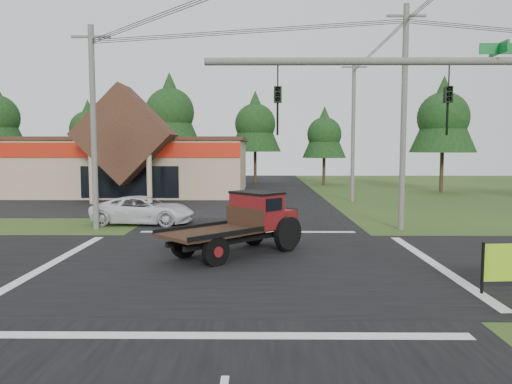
{
  "coord_description": "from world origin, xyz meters",
  "views": [
    {
      "loc": [
        0.65,
        -17.88,
        4.23
      ],
      "look_at": [
        0.44,
        5.29,
        2.2
      ],
      "focal_mm": 35.0,
      "sensor_mm": 36.0,
      "label": 1
    }
  ],
  "objects": [
    {
      "name": "ground",
      "position": [
        0.0,
        0.0,
        0.0
      ],
      "size": [
        120.0,
        120.0,
        0.0
      ],
      "primitive_type": "plane",
      "color": "#29491A",
      "rests_on": "ground"
    },
    {
      "name": "road_ns",
      "position": [
        0.0,
        0.0,
        0.01
      ],
      "size": [
        12.0,
        120.0,
        0.02
      ],
      "primitive_type": "cube",
      "color": "black",
      "rests_on": "ground"
    },
    {
      "name": "road_ew",
      "position": [
        0.0,
        0.0,
        0.01
      ],
      "size": [
        120.0,
        12.0,
        0.02
      ],
      "primitive_type": "cube",
      "color": "black",
      "rests_on": "ground"
    },
    {
      "name": "parking_apron",
      "position": [
        -14.0,
        19.0,
        0.01
      ],
      "size": [
        28.0,
        14.0,
        0.02
      ],
      "primitive_type": "cube",
      "color": "black",
      "rests_on": "ground"
    },
    {
      "name": "cvs_building",
      "position": [
        -15.7,
        29.57,
        2.78
      ],
      "size": [
        30.4,
        18.2,
        9.19
      ],
      "color": "tan",
      "rests_on": "ground"
    },
    {
      "name": "traffic_signal_mast",
      "position": [
        5.82,
        -7.5,
        4.43
      ],
      "size": [
        8.12,
        0.24,
        7.0
      ],
      "color": "#595651",
      "rests_on": "ground"
    },
    {
      "name": "utility_pole_nw",
      "position": [
        -8.0,
        8.0,
        5.39
      ],
      "size": [
        2.0,
        0.3,
        10.5
      ],
      "color": "#595651",
      "rests_on": "ground"
    },
    {
      "name": "utility_pole_ne",
      "position": [
        8.0,
        8.0,
        5.89
      ],
      "size": [
        2.0,
        0.3,
        11.5
      ],
      "color": "#595651",
      "rests_on": "ground"
    },
    {
      "name": "utility_pole_n",
      "position": [
        8.0,
        22.0,
        5.74
      ],
      "size": [
        2.0,
        0.3,
        11.2
      ],
      "color": "#595651",
      "rests_on": "ground"
    },
    {
      "name": "tree_row_b",
      "position": [
        -20.0,
        42.0,
        6.7
      ],
      "size": [
        5.6,
        5.6,
        10.1
      ],
      "color": "#332316",
      "rests_on": "ground"
    },
    {
      "name": "tree_row_c",
      "position": [
        -10.0,
        41.0,
        8.72
      ],
      "size": [
        7.28,
        7.28,
        13.13
      ],
      "color": "#332316",
      "rests_on": "ground"
    },
    {
      "name": "tree_row_d",
      "position": [
        0.0,
        42.0,
        7.38
      ],
      "size": [
        6.16,
        6.16,
        11.11
      ],
      "color": "#332316",
      "rests_on": "ground"
    },
    {
      "name": "tree_row_e",
      "position": [
        8.0,
        40.0,
        6.03
      ],
      "size": [
        5.04,
        5.04,
        9.09
      ],
      "color": "#332316",
      "rests_on": "ground"
    },
    {
      "name": "tree_side_ne",
      "position": [
        18.0,
        30.0,
        7.38
      ],
      "size": [
        6.16,
        6.16,
        11.11
      ],
      "color": "#332316",
      "rests_on": "ground"
    },
    {
      "name": "antique_flatbed_truck",
      "position": [
        -0.37,
        1.62,
        1.25
      ],
      "size": [
        5.91,
        5.81,
        2.51
      ],
      "primitive_type": null,
      "rotation": [
        0.0,
        0.0,
        -0.8
      ],
      "color": "#5F0F0D",
      "rests_on": "ground"
    },
    {
      "name": "white_pickup",
      "position": [
        -5.91,
        9.78,
        0.79
      ],
      "size": [
        5.85,
        3.07,
        1.57
      ],
      "primitive_type": "imported",
      "rotation": [
        0.0,
        0.0,
        1.49
      ],
      "color": "silver",
      "rests_on": "ground"
    }
  ]
}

